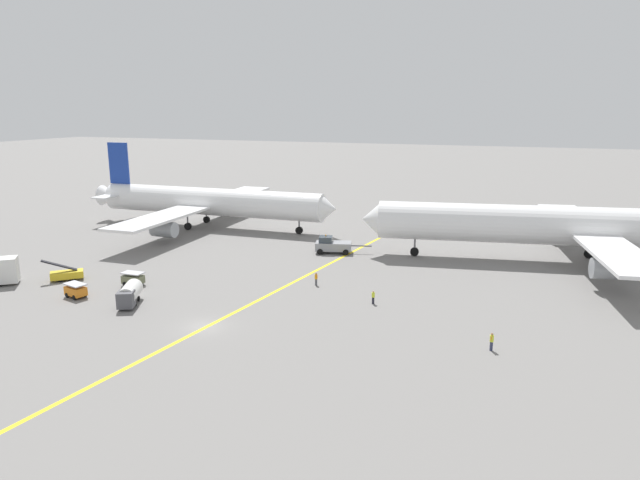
{
  "coord_description": "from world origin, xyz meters",
  "views": [
    {
      "loc": [
        30.68,
        -46.94,
        22.18
      ],
      "look_at": [
        3.43,
        25.05,
        4.0
      ],
      "focal_mm": 31.6,
      "sensor_mm": 36.0,
      "label": 1
    }
  ],
  "objects_px": {
    "airliner_being_pushed": "(574,227)",
    "pushback_tug": "(332,245)",
    "airliner_at_gate_left": "(209,202)",
    "gse_belt_loader_portside": "(66,274)",
    "gse_baggage_cart_trailing": "(76,290)",
    "ground_crew_wing_walker_right": "(316,279)",
    "gse_fuel_bowser_stubby": "(129,294)",
    "gse_baggage_cart_near_cluster": "(133,279)",
    "ground_crew_marshaller_foreground": "(492,341)",
    "ground_crew_ramp_agent_by_cones": "(373,297)"
  },
  "relations": [
    {
      "from": "airliner_being_pushed",
      "to": "pushback_tug",
      "type": "bearing_deg",
      "value": -169.11
    },
    {
      "from": "airliner_at_gate_left",
      "to": "gse_belt_loader_portside",
      "type": "distance_m",
      "value": 36.09
    },
    {
      "from": "airliner_at_gate_left",
      "to": "pushback_tug",
      "type": "bearing_deg",
      "value": -19.49
    },
    {
      "from": "pushback_tug",
      "to": "airliner_being_pushed",
      "type": "bearing_deg",
      "value": 10.89
    },
    {
      "from": "gse_baggage_cart_trailing",
      "to": "ground_crew_wing_walker_right",
      "type": "height_order",
      "value": "gse_baggage_cart_trailing"
    },
    {
      "from": "airliner_at_gate_left",
      "to": "gse_fuel_bowser_stubby",
      "type": "xyz_separation_m",
      "value": [
        14.39,
        -40.75,
        -3.47
      ]
    },
    {
      "from": "airliner_being_pushed",
      "to": "gse_baggage_cart_near_cluster",
      "type": "relative_size",
      "value": 21.96
    },
    {
      "from": "gse_baggage_cart_trailing",
      "to": "ground_crew_marshaller_foreground",
      "type": "relative_size",
      "value": 1.73
    },
    {
      "from": "airliner_at_gate_left",
      "to": "airliner_being_pushed",
      "type": "xyz_separation_m",
      "value": [
        62.82,
        -3.33,
        0.62
      ]
    },
    {
      "from": "gse_baggage_cart_near_cluster",
      "to": "gse_fuel_bowser_stubby",
      "type": "bearing_deg",
      "value": -54.19
    },
    {
      "from": "airliner_being_pushed",
      "to": "ground_crew_ramp_agent_by_cones",
      "type": "xyz_separation_m",
      "value": [
        -22.32,
        -27.14,
        -4.6
      ]
    },
    {
      "from": "gse_belt_loader_portside",
      "to": "airliner_being_pushed",
      "type": "bearing_deg",
      "value": 27.49
    },
    {
      "from": "gse_belt_loader_portside",
      "to": "ground_crew_ramp_agent_by_cones",
      "type": "bearing_deg",
      "value": 7.65
    },
    {
      "from": "gse_baggage_cart_near_cluster",
      "to": "ground_crew_marshaller_foreground",
      "type": "xyz_separation_m",
      "value": [
        44.33,
        -4.4,
        0.06
      ]
    },
    {
      "from": "pushback_tug",
      "to": "ground_crew_marshaller_foreground",
      "type": "bearing_deg",
      "value": -48.08
    },
    {
      "from": "ground_crew_wing_walker_right",
      "to": "ground_crew_ramp_agent_by_cones",
      "type": "xyz_separation_m",
      "value": [
        8.69,
        -4.15,
        -0.05
      ]
    },
    {
      "from": "ground_crew_wing_walker_right",
      "to": "gse_belt_loader_portside",
      "type": "bearing_deg",
      "value": -163.14
    },
    {
      "from": "airliner_at_gate_left",
      "to": "pushback_tug",
      "type": "relative_size",
      "value": 5.64
    },
    {
      "from": "pushback_tug",
      "to": "ground_crew_ramp_agent_by_cones",
      "type": "bearing_deg",
      "value": -59.08
    },
    {
      "from": "gse_baggage_cart_trailing",
      "to": "gse_belt_loader_portside",
      "type": "distance_m",
      "value": 8.03
    },
    {
      "from": "airliner_at_gate_left",
      "to": "gse_belt_loader_portside",
      "type": "relative_size",
      "value": 11.16
    },
    {
      "from": "gse_belt_loader_portside",
      "to": "pushback_tug",
      "type": "bearing_deg",
      "value": 42.81
    },
    {
      "from": "gse_fuel_bowser_stubby",
      "to": "ground_crew_ramp_agent_by_cones",
      "type": "height_order",
      "value": "gse_fuel_bowser_stubby"
    },
    {
      "from": "airliner_being_pushed",
      "to": "ground_crew_marshaller_foreground",
      "type": "distance_m",
      "value": 36.95
    },
    {
      "from": "gse_baggage_cart_near_cluster",
      "to": "ground_crew_wing_walker_right",
      "type": "height_order",
      "value": "gse_baggage_cart_near_cluster"
    },
    {
      "from": "gse_fuel_bowser_stubby",
      "to": "ground_crew_wing_walker_right",
      "type": "xyz_separation_m",
      "value": [
        17.42,
        14.43,
        -0.46
      ]
    },
    {
      "from": "gse_baggage_cart_near_cluster",
      "to": "ground_crew_wing_walker_right",
      "type": "bearing_deg",
      "value": 20.74
    },
    {
      "from": "airliner_being_pushed",
      "to": "gse_belt_loader_portside",
      "type": "xyz_separation_m",
      "value": [
        -62.53,
        -32.54,
        -4.6
      ]
    },
    {
      "from": "airliner_at_gate_left",
      "to": "pushback_tug",
      "type": "distance_m",
      "value": 30.15
    },
    {
      "from": "airliner_at_gate_left",
      "to": "gse_belt_loader_portside",
      "type": "height_order",
      "value": "airliner_at_gate_left"
    },
    {
      "from": "gse_baggage_cart_trailing",
      "to": "ground_crew_marshaller_foreground",
      "type": "bearing_deg",
      "value": 2.22
    },
    {
      "from": "airliner_being_pushed",
      "to": "gse_belt_loader_portside",
      "type": "bearing_deg",
      "value": -152.51
    },
    {
      "from": "pushback_tug",
      "to": "ground_crew_wing_walker_right",
      "type": "relative_size",
      "value": 5.26
    },
    {
      "from": "airliner_being_pushed",
      "to": "ground_crew_wing_walker_right",
      "type": "bearing_deg",
      "value": -143.45
    },
    {
      "from": "gse_baggage_cart_trailing",
      "to": "ground_crew_ramp_agent_by_cones",
      "type": "bearing_deg",
      "value": 17.02
    },
    {
      "from": "gse_belt_loader_portside",
      "to": "ground_crew_wing_walker_right",
      "type": "height_order",
      "value": "gse_belt_loader_portside"
    },
    {
      "from": "ground_crew_marshaller_foreground",
      "to": "pushback_tug",
      "type": "bearing_deg",
      "value": 131.92
    },
    {
      "from": "airliner_being_pushed",
      "to": "ground_crew_ramp_agent_by_cones",
      "type": "relative_size",
      "value": 38.1
    },
    {
      "from": "pushback_tug",
      "to": "gse_baggage_cart_near_cluster",
      "type": "xyz_separation_m",
      "value": [
        -18.28,
        -24.61,
        -0.37
      ]
    },
    {
      "from": "ground_crew_wing_walker_right",
      "to": "ground_crew_marshaller_foreground",
      "type": "bearing_deg",
      "value": -29.44
    },
    {
      "from": "airliner_being_pushed",
      "to": "gse_fuel_bowser_stubby",
      "type": "xyz_separation_m",
      "value": [
        -48.43,
        -37.42,
        -4.09
      ]
    },
    {
      "from": "ground_crew_wing_walker_right",
      "to": "ground_crew_ramp_agent_by_cones",
      "type": "height_order",
      "value": "ground_crew_wing_walker_right"
    },
    {
      "from": "ground_crew_ramp_agent_by_cones",
      "to": "gse_belt_loader_portside",
      "type": "bearing_deg",
      "value": -172.35
    },
    {
      "from": "airliner_being_pushed",
      "to": "ground_crew_marshaller_foreground",
      "type": "height_order",
      "value": "airliner_being_pushed"
    },
    {
      "from": "gse_baggage_cart_near_cluster",
      "to": "gse_fuel_bowser_stubby",
      "type": "relative_size",
      "value": 0.53
    },
    {
      "from": "gse_fuel_bowser_stubby",
      "to": "ground_crew_wing_walker_right",
      "type": "bearing_deg",
      "value": 39.64
    },
    {
      "from": "pushback_tug",
      "to": "ground_crew_wing_walker_right",
      "type": "distance_m",
      "value": 16.73
    },
    {
      "from": "gse_baggage_cart_trailing",
      "to": "ground_crew_ramp_agent_by_cones",
      "type": "relative_size",
      "value": 1.91
    },
    {
      "from": "ground_crew_ramp_agent_by_cones",
      "to": "pushback_tug",
      "type": "bearing_deg",
      "value": 120.92
    },
    {
      "from": "gse_baggage_cart_trailing",
      "to": "gse_baggage_cart_near_cluster",
      "type": "xyz_separation_m",
      "value": [
        3.36,
        6.25,
        0.0
      ]
    }
  ]
}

